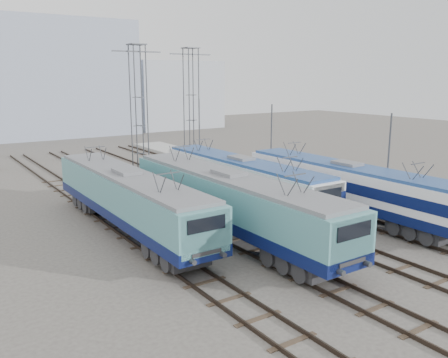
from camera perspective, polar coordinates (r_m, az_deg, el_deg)
ground at (r=26.18m, az=10.49°, el=-8.76°), size 160.00×160.00×0.00m
platform at (r=38.48m, az=13.12°, el=-1.83°), size 4.00×70.00×0.30m
locomotive_far_left at (r=28.83m, az=-11.34°, el=-2.16°), size 2.85×17.98×3.38m
locomotive_center_left at (r=27.32m, az=0.84°, el=-2.57°), size 2.94×18.57×3.49m
locomotive_center_right at (r=33.90m, az=2.22°, el=0.16°), size 2.72×17.22×3.24m
locomotive_far_right at (r=32.68m, az=14.69°, el=-0.66°), size 2.75×17.39×3.27m
catenary_tower_west at (r=43.04m, az=-10.20°, el=8.52°), size 4.50×1.20×12.00m
catenary_tower_east at (r=47.76m, az=-3.95°, el=9.02°), size 4.50×1.20×12.00m
mast_front at (r=32.82m, az=19.11°, el=1.39°), size 0.12×0.12×7.00m
mast_mid at (r=41.05m, az=5.69°, el=4.06°), size 0.12×0.12×7.00m
mast_rear at (r=50.80m, az=-2.97°, el=5.67°), size 0.12×0.12×7.00m
building_center at (r=82.14m, az=-19.20°, el=11.36°), size 22.00×14.00×18.00m
building_east at (r=89.49m, az=-6.43°, el=10.05°), size 16.00×12.00×12.00m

